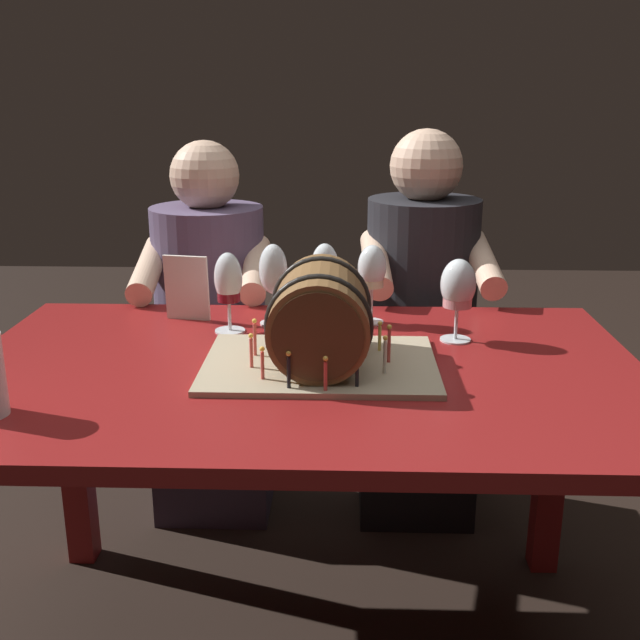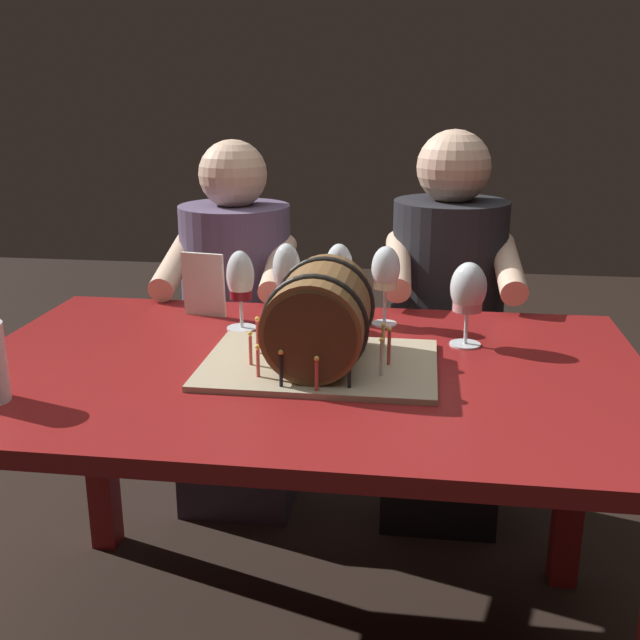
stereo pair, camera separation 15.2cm
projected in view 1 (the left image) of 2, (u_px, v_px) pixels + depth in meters
The scene contains 10 objects.
dining_table at pixel (302, 412), 1.59m from camera, with size 1.40×0.89×0.73m.
barrel_cake at pixel (320, 323), 1.52m from camera, with size 0.47×0.34×0.21m.
wine_glass_amber at pixel (325, 271), 1.83m from camera, with size 0.07×0.07×0.19m.
wine_glass_red at pixel (228, 282), 1.74m from camera, with size 0.07×0.07×0.19m.
wine_glass_empty at pixel (273, 271), 1.79m from camera, with size 0.07×0.07×0.20m.
wine_glass_rose at pixel (458, 288), 1.68m from camera, with size 0.08×0.08×0.19m.
wine_glass_white at pixel (372, 271), 1.80m from camera, with size 0.07×0.07×0.19m.
menu_card at pixel (187, 288), 1.84m from camera, with size 0.11×0.01×0.16m, color silver.
person_seated_left at pixel (212, 350), 2.29m from camera, with size 0.38×0.47×1.14m.
person_seated_right at pixel (419, 347), 2.27m from camera, with size 0.37×0.46×1.17m.
Camera 1 is at (0.09, -1.46, 1.27)m, focal length 42.74 mm.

